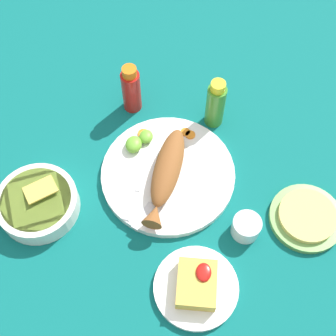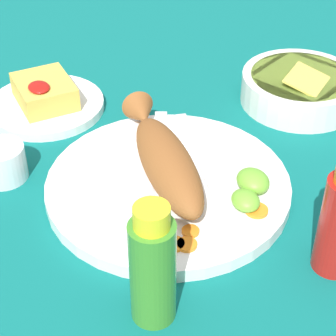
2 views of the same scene
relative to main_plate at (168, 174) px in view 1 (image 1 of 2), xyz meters
The scene contains 19 objects.
ground_plane 0.01m from the main_plate, ahead, with size 4.00×4.00×0.00m, color #0C605B.
main_plate is the anchor object (origin of this frame).
fried_fish 0.04m from the main_plate, behind, with size 0.25×0.09×0.05m.
fork_near 0.08m from the main_plate, 162.14° to the left, with size 0.17×0.10×0.00m.
fork_far 0.08m from the main_plate, 128.70° to the left, with size 0.18×0.06×0.00m.
carrot_slice_near 0.12m from the main_plate, 22.81° to the right, with size 0.02×0.02×0.00m, color orange.
carrot_slice_mid 0.12m from the main_plate, 15.91° to the right, with size 0.02×0.02×0.00m, color orange.
carrot_slice_far 0.10m from the main_plate, 11.08° to the right, with size 0.02×0.02×0.00m, color orange.
carrot_slice_extra 0.12m from the main_plate, 34.49° to the left, with size 0.03×0.03×0.00m, color orange.
lime_wedge_main 0.11m from the main_plate, 34.87° to the left, with size 0.04×0.03×0.02m, color #6BB233.
lime_wedge_side 0.11m from the main_plate, 55.00° to the left, with size 0.05×0.04×0.03m, color #6BB233.
hot_sauce_bottle_red 0.23m from the main_plate, 28.77° to the left, with size 0.05×0.05×0.14m.
hot_sauce_bottle_green 0.20m from the main_plate, 30.53° to the right, with size 0.05×0.05×0.14m.
salt_cup 0.22m from the main_plate, 124.27° to the right, with size 0.06×0.06×0.05m.
side_plate_fries 0.27m from the main_plate, 162.73° to the right, with size 0.18×0.18×0.01m, color white.
fries_pile 0.27m from the main_plate, 162.61° to the right, with size 0.10×0.08×0.04m.
guacamole_bowl 0.30m from the main_plate, 110.88° to the left, with size 0.18×0.18×0.06m.
tortilla_plate 0.33m from the main_plate, 104.72° to the right, with size 0.16×0.16×0.01m, color #6B9E4C.
tortilla_stack 0.33m from the main_plate, 104.72° to the right, with size 0.13×0.13×0.01m, color #E0C666.
Camera 1 is at (-0.52, -0.05, 0.96)m, focal length 50.00 mm.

